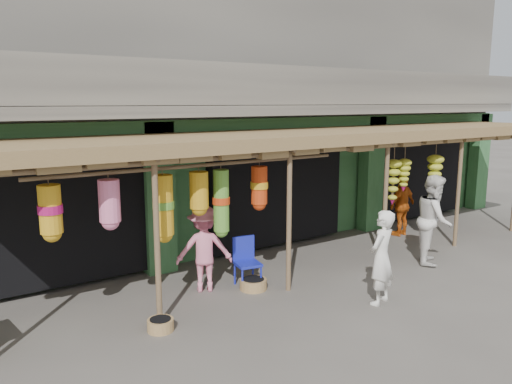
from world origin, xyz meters
TOP-DOWN VIEW (x-y plane):
  - ground at (0.00, 0.00)m, footprint 80.00×80.00m
  - building at (-0.00, 4.87)m, footprint 16.40×6.80m
  - awning at (-0.13, 0.80)m, footprint 14.00×2.70m
  - blue_chair at (-1.99, 0.46)m, footprint 0.50×0.51m
  - basket_mid at (-2.00, 0.19)m, footprint 0.65×0.65m
  - basket_right at (-4.08, -0.42)m, footprint 0.52×0.52m
  - person_front at (-0.59, -1.54)m, footprint 0.68×0.55m
  - person_right at (2.00, -0.66)m, footprint 1.16×1.13m
  - person_vendor at (3.22, 1.17)m, footprint 0.95×0.46m
  - person_shopper at (-2.75, 0.66)m, footprint 1.16×0.96m

SIDE VIEW (x-z plane):
  - ground at x=0.00m, z-range 0.00..0.00m
  - basket_right at x=-4.08m, z-range 0.00..0.18m
  - basket_mid at x=-2.00m, z-range 0.00..0.19m
  - blue_chair at x=-1.99m, z-range 0.05..0.96m
  - person_shopper at x=-2.75m, z-range 0.00..1.56m
  - person_vendor at x=3.22m, z-range 0.00..1.58m
  - person_front at x=-0.59m, z-range 0.00..1.61m
  - person_right at x=2.00m, z-range 0.00..1.88m
  - awning at x=-0.13m, z-range 1.18..3.97m
  - building at x=0.00m, z-range -0.13..6.87m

